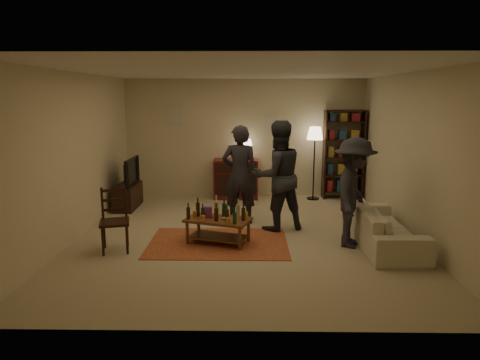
{
  "coord_description": "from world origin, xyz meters",
  "views": [
    {
      "loc": [
        0.06,
        -6.9,
        2.31
      ],
      "look_at": [
        -0.06,
        0.1,
        0.94
      ],
      "focal_mm": 32.0,
      "sensor_mm": 36.0,
      "label": 1
    }
  ],
  "objects_px": {
    "person_right": "(278,176)",
    "sofa": "(383,226)",
    "tv_stand": "(128,190)",
    "bookshelf": "(343,154)",
    "dining_chair": "(114,217)",
    "person_by_sofa": "(354,193)",
    "coffee_table": "(218,220)",
    "person_left": "(240,175)",
    "floor_lamp": "(315,138)",
    "dresser": "(236,178)"
  },
  "relations": [
    {
      "from": "person_right",
      "to": "sofa",
      "type": "bearing_deg",
      "value": 134.14
    },
    {
      "from": "tv_stand",
      "to": "bookshelf",
      "type": "relative_size",
      "value": 0.52
    },
    {
      "from": "sofa",
      "to": "person_left",
      "type": "height_order",
      "value": "person_left"
    },
    {
      "from": "person_right",
      "to": "person_by_sofa",
      "type": "bearing_deg",
      "value": 122.7
    },
    {
      "from": "dining_chair",
      "to": "dresser",
      "type": "distance_m",
      "value": 3.85
    },
    {
      "from": "sofa",
      "to": "coffee_table",
      "type": "bearing_deg",
      "value": 89.73
    },
    {
      "from": "dining_chair",
      "to": "person_by_sofa",
      "type": "xyz_separation_m",
      "value": [
        3.65,
        0.25,
        0.34
      ]
    },
    {
      "from": "dresser",
      "to": "sofa",
      "type": "xyz_separation_m",
      "value": [
        2.39,
        -3.11,
        -0.17
      ]
    },
    {
      "from": "tv_stand",
      "to": "person_left",
      "type": "distance_m",
      "value": 2.64
    },
    {
      "from": "person_right",
      "to": "floor_lamp",
      "type": "bearing_deg",
      "value": -133.57
    },
    {
      "from": "dining_chair",
      "to": "floor_lamp",
      "type": "distance_m",
      "value": 4.93
    },
    {
      "from": "bookshelf",
      "to": "floor_lamp",
      "type": "distance_m",
      "value": 0.78
    },
    {
      "from": "floor_lamp",
      "to": "dining_chair",
      "type": "bearing_deg",
      "value": -136.36
    },
    {
      "from": "person_left",
      "to": "coffee_table",
      "type": "bearing_deg",
      "value": 75.92
    },
    {
      "from": "coffee_table",
      "to": "sofa",
      "type": "relative_size",
      "value": 0.54
    },
    {
      "from": "dining_chair",
      "to": "person_left",
      "type": "height_order",
      "value": "person_left"
    },
    {
      "from": "tv_stand",
      "to": "sofa",
      "type": "xyz_separation_m",
      "value": [
        4.64,
        -2.2,
        -0.08
      ]
    },
    {
      "from": "dresser",
      "to": "bookshelf",
      "type": "distance_m",
      "value": 2.5
    },
    {
      "from": "dresser",
      "to": "bookshelf",
      "type": "bearing_deg",
      "value": 1.57
    },
    {
      "from": "person_right",
      "to": "tv_stand",
      "type": "bearing_deg",
      "value": -45.28
    },
    {
      "from": "sofa",
      "to": "person_left",
      "type": "xyz_separation_m",
      "value": [
        -2.27,
        1.17,
        0.6
      ]
    },
    {
      "from": "dining_chair",
      "to": "person_by_sofa",
      "type": "height_order",
      "value": "person_by_sofa"
    },
    {
      "from": "coffee_table",
      "to": "dining_chair",
      "type": "bearing_deg",
      "value": -168.09
    },
    {
      "from": "tv_stand",
      "to": "floor_lamp",
      "type": "distance_m",
      "value": 4.22
    },
    {
      "from": "person_left",
      "to": "tv_stand",
      "type": "bearing_deg",
      "value": -21.65
    },
    {
      "from": "bookshelf",
      "to": "person_left",
      "type": "xyz_separation_m",
      "value": [
        -2.32,
        -2.01,
        -0.13
      ]
    },
    {
      "from": "floor_lamp",
      "to": "sofa",
      "type": "height_order",
      "value": "floor_lamp"
    },
    {
      "from": "coffee_table",
      "to": "dresser",
      "type": "height_order",
      "value": "dresser"
    },
    {
      "from": "dresser",
      "to": "person_left",
      "type": "xyz_separation_m",
      "value": [
        0.12,
        -1.94,
        0.43
      ]
    },
    {
      "from": "person_by_sofa",
      "to": "person_right",
      "type": "bearing_deg",
      "value": 75.4
    },
    {
      "from": "dining_chair",
      "to": "sofa",
      "type": "height_order",
      "value": "dining_chair"
    },
    {
      "from": "sofa",
      "to": "person_left",
      "type": "relative_size",
      "value": 1.15
    },
    {
      "from": "coffee_table",
      "to": "person_left",
      "type": "bearing_deg",
      "value": 74.16
    },
    {
      "from": "dresser",
      "to": "bookshelf",
      "type": "height_order",
      "value": "bookshelf"
    },
    {
      "from": "floor_lamp",
      "to": "person_right",
      "type": "height_order",
      "value": "person_right"
    },
    {
      "from": "tv_stand",
      "to": "floor_lamp",
      "type": "xyz_separation_m",
      "value": [
        4.01,
        0.84,
        1.01
      ]
    },
    {
      "from": "tv_stand",
      "to": "bookshelf",
      "type": "distance_m",
      "value": 4.84
    },
    {
      "from": "coffee_table",
      "to": "person_left",
      "type": "height_order",
      "value": "person_left"
    },
    {
      "from": "dining_chair",
      "to": "person_by_sofa",
      "type": "bearing_deg",
      "value": -11.01
    },
    {
      "from": "dresser",
      "to": "floor_lamp",
      "type": "distance_m",
      "value": 1.99
    },
    {
      "from": "coffee_table",
      "to": "sofa",
      "type": "bearing_deg",
      "value": -0.27
    },
    {
      "from": "floor_lamp",
      "to": "person_left",
      "type": "bearing_deg",
      "value": -131.37
    },
    {
      "from": "person_right",
      "to": "dining_chair",
      "type": "bearing_deg",
      "value": 3.14
    },
    {
      "from": "tv_stand",
      "to": "person_left",
      "type": "height_order",
      "value": "person_left"
    },
    {
      "from": "person_left",
      "to": "person_by_sofa",
      "type": "height_order",
      "value": "person_left"
    },
    {
      "from": "dresser",
      "to": "floor_lamp",
      "type": "bearing_deg",
      "value": -2.49
    },
    {
      "from": "sofa",
      "to": "tv_stand",
      "type": "bearing_deg",
      "value": 64.66
    },
    {
      "from": "tv_stand",
      "to": "person_left",
      "type": "relative_size",
      "value": 0.58
    },
    {
      "from": "dining_chair",
      "to": "person_right",
      "type": "height_order",
      "value": "person_right"
    },
    {
      "from": "bookshelf",
      "to": "person_left",
      "type": "distance_m",
      "value": 3.07
    }
  ]
}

